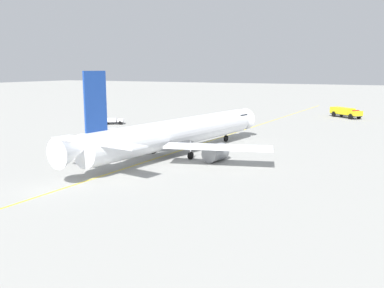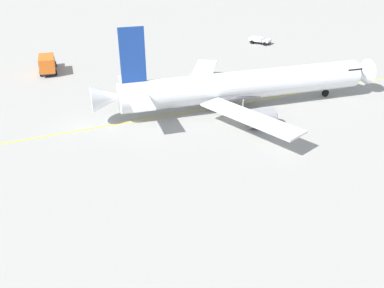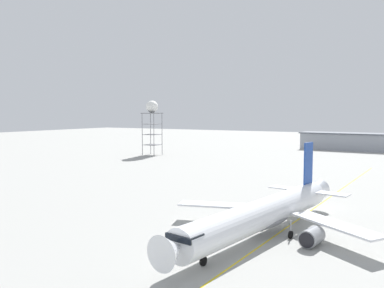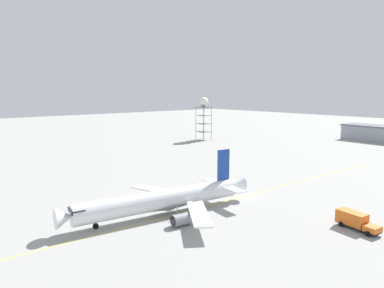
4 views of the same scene
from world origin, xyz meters
The scene contains 5 objects.
ground_plane centered at (0.00, 0.00, 0.00)m, with size 600.00×600.00×0.00m, color #9E9E99.
airliner_main centered at (-1.00, 3.21, 3.11)m, with size 31.46×41.87×12.27m.
radar_tower centered at (75.72, -77.22, 17.85)m, with size 6.54×6.54×22.05m.
terminal_shed centered at (5.83, -140.94, 4.00)m, with size 51.90×16.74×7.94m.
taxiway_centreline centered at (-1.98, 9.49, 0.00)m, with size 8.56×178.85×0.01m.
Camera 3 is at (-19.86, 55.95, 17.22)m, focal length 37.68 mm.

